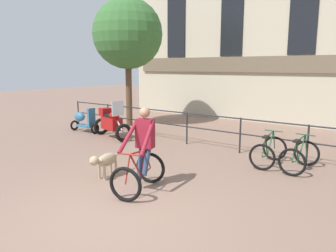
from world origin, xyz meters
TOP-DOWN VIEW (x-y plane):
  - ground_plane at (0.00, 0.00)m, footprint 60.00×60.00m
  - canal_railing at (-0.00, 5.20)m, footprint 15.05×0.05m
  - cyclist_with_bike at (-0.34, 1.30)m, footprint 0.97×1.31m
  - dog at (-1.48, 1.32)m, footprint 0.32×1.06m
  - parked_motorcycle at (-4.52, 4.35)m, footprint 1.79×1.00m
  - parked_bicycle_near_lamp at (1.10, 4.54)m, footprint 0.73×1.15m
  - parked_bicycle_mid_left at (1.87, 4.54)m, footprint 0.70×1.14m
  - parked_scooter at (-6.20, 4.44)m, footprint 1.29×0.43m
  - tree_canalside_left at (-5.80, 6.57)m, footprint 2.89×2.89m

SIDE VIEW (x-z plane):
  - ground_plane at x=0.00m, z-range 0.00..0.00m
  - parked_bicycle_mid_left at x=1.87m, z-range -0.07..0.79m
  - parked_bicycle_near_lamp at x=1.10m, z-range -0.07..0.79m
  - dog at x=-1.48m, z-range 0.11..0.71m
  - parked_scooter at x=-6.20m, z-range -0.02..0.94m
  - parked_motorcycle at x=-4.52m, z-range -0.11..1.24m
  - canal_railing at x=0.00m, z-range 0.18..1.23m
  - cyclist_with_bike at x=-0.34m, z-range -0.09..1.61m
  - tree_canalside_left at x=-5.80m, z-range 1.18..6.46m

